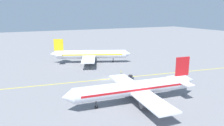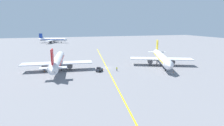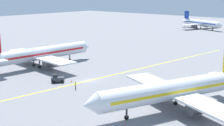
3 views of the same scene
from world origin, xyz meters
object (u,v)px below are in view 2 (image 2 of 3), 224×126
(baggage_tug_dark, at_px, (99,70))
(traffic_cone_by_wingtip, at_px, (173,72))
(airplane_at_gate, at_px, (57,61))
(ground_crew_worker, at_px, (117,69))
(airplane_adjacent_stand, at_px, (161,58))
(traffic_cone_near_nose, at_px, (104,69))
(airplane_distant_taxiing, at_px, (52,40))
(traffic_cone_mid_apron, at_px, (45,71))

(baggage_tug_dark, xyz_separation_m, traffic_cone_by_wingtip, (27.86, -9.20, -0.63))
(airplane_at_gate, relative_size, ground_crew_worker, 21.16)
(airplane_adjacent_stand, height_order, traffic_cone_near_nose, airplane_adjacent_stand)
(airplane_distant_taxiing, bearing_deg, traffic_cone_by_wingtip, -69.10)
(traffic_cone_near_nose, bearing_deg, traffic_cone_by_wingtip, -24.18)
(airplane_at_gate, xyz_separation_m, ground_crew_worker, (23.16, -8.06, -2.80))
(airplane_at_gate, xyz_separation_m, baggage_tug_dark, (15.99, -7.27, -2.81))
(airplane_distant_taxiing, relative_size, traffic_cone_near_nose, 56.15)
(airplane_adjacent_stand, height_order, airplane_distant_taxiing, airplane_adjacent_stand)
(airplane_adjacent_stand, xyz_separation_m, traffic_cone_by_wingtip, (-1.78, -11.99, -3.43))
(airplane_distant_taxiing, height_order, traffic_cone_near_nose, airplane_distant_taxiing)
(airplane_at_gate, distance_m, traffic_cone_near_nose, 19.37)
(airplane_adjacent_stand, relative_size, traffic_cone_by_wingtip, 62.04)
(traffic_cone_near_nose, bearing_deg, traffic_cone_mid_apron, 171.45)
(ground_crew_worker, xyz_separation_m, traffic_cone_mid_apron, (-28.24, 6.56, -0.63))
(airplane_adjacent_stand, bearing_deg, airplane_distant_taxiing, 113.49)
(airplane_distant_taxiing, height_order, baggage_tug_dark, airplane_distant_taxiing)
(airplane_adjacent_stand, xyz_separation_m, ground_crew_worker, (-22.48, -3.58, -2.80))
(baggage_tug_dark, height_order, traffic_cone_mid_apron, baggage_tug_dark)
(baggage_tug_dark, distance_m, traffic_cone_near_nose, 3.34)
(traffic_cone_mid_apron, bearing_deg, baggage_tug_dark, -15.30)
(airplane_adjacent_stand, distance_m, baggage_tug_dark, 29.90)
(baggage_tug_dark, height_order, ground_crew_worker, baggage_tug_dark)
(traffic_cone_by_wingtip, bearing_deg, traffic_cone_mid_apron, 163.00)
(airplane_at_gate, xyz_separation_m, airplane_distant_taxiing, (-6.89, 116.37, -0.37))
(airplane_adjacent_stand, bearing_deg, airplane_at_gate, 174.39)
(airplane_distant_taxiing, xyz_separation_m, traffic_cone_by_wingtip, (50.74, -132.84, -3.06))
(airplane_distant_taxiing, distance_m, traffic_cone_mid_apron, 117.93)
(airplane_at_gate, xyz_separation_m, traffic_cone_by_wingtip, (43.85, -16.47, -3.43))
(traffic_cone_near_nose, relative_size, traffic_cone_mid_apron, 1.00)
(airplane_adjacent_stand, height_order, traffic_cone_mid_apron, airplane_adjacent_stand)
(airplane_distant_taxiing, bearing_deg, baggage_tug_dark, -79.52)
(airplane_at_gate, xyz_separation_m, traffic_cone_mid_apron, (-5.09, -1.51, -3.43))
(ground_crew_worker, bearing_deg, traffic_cone_by_wingtip, -22.12)
(airplane_distant_taxiing, relative_size, ground_crew_worker, 18.38)
(ground_crew_worker, height_order, traffic_cone_by_wingtip, ground_crew_worker)
(airplane_adjacent_stand, xyz_separation_m, airplane_distant_taxiing, (-52.52, 120.85, -0.37))
(traffic_cone_near_nose, relative_size, traffic_cone_by_wingtip, 1.00)
(baggage_tug_dark, bearing_deg, traffic_cone_mid_apron, 164.70)
(baggage_tug_dark, height_order, traffic_cone_by_wingtip, baggage_tug_dark)
(airplane_distant_taxiing, relative_size, traffic_cone_mid_apron, 56.15)
(airplane_at_gate, relative_size, baggage_tug_dark, 11.15)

